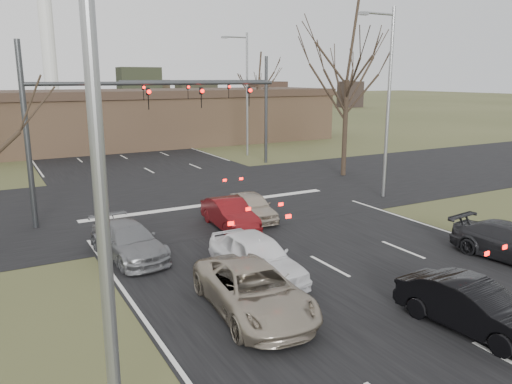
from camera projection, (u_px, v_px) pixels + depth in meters
The scene contains 17 objects.
ground at pixel (390, 299), 14.91m from camera, with size 360.00×360.00×0.00m, color #404524.
road_main at pixel (67, 127), 66.06m from camera, with size 14.00×300.00×0.02m, color black.
road_cross at pixel (198, 196), 27.70m from camera, with size 200.00×14.00×0.02m, color black.
building at pixel (124, 118), 47.65m from camera, with size 42.40×10.40×5.30m.
mast_arm_near at pixel (104, 109), 22.39m from camera, with size 12.12×0.24×8.00m.
mast_arm_far at pixel (233, 98), 36.31m from camera, with size 11.12×0.24×8.00m.
streetlight_left at pixel (113, 152), 6.08m from camera, with size 2.34×0.25×10.00m.
streetlight_right_near at pixel (386, 95), 26.34m from camera, with size 2.34×0.25×10.00m.
streetlight_right_far at pixel (245, 88), 41.07m from camera, with size 2.34×0.25×10.00m.
tree_right_near at pixel (349, 38), 31.74m from camera, with size 6.90×6.90×11.50m.
tree_right_far at pixel (258, 72), 50.27m from camera, with size 5.40×5.40×9.00m.
car_silver_suv at pixel (253, 290), 13.93m from camera, with size 2.26×4.90×1.36m, color #9F9380.
car_white_sedan at pixel (256, 257), 16.31m from camera, with size 1.78×4.42×1.51m, color white.
car_black_hatch at pixel (473, 307), 12.94m from camera, with size 1.41×4.04×1.33m, color black.
car_grey_ahead at pixel (128, 241), 18.26m from camera, with size 1.77×4.36×1.26m, color slate.
car_red_ahead at pixel (230, 214), 21.83m from camera, with size 1.36×3.89×1.28m, color #580C0F.
car_silver_ahead at pixel (252, 206), 23.17m from camera, with size 1.48×3.68×1.25m, color #B4A691.
Camera 1 is at (-10.21, -10.13, 6.48)m, focal length 35.00 mm.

